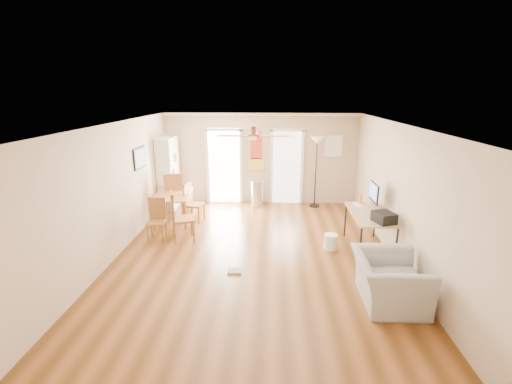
{
  "coord_description": "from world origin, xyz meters",
  "views": [
    {
      "loc": [
        0.32,
        -6.42,
        3.18
      ],
      "look_at": [
        0.0,
        0.6,
        1.15
      ],
      "focal_mm": 24.53,
      "sensor_mm": 36.0,
      "label": 1
    }
  ],
  "objects_px": {
    "dining_chair_right_a": "(195,203)",
    "wastebasket_a": "(331,242)",
    "computer_desk": "(368,232)",
    "dining_table": "(174,207)",
    "bookshelf": "(168,173)",
    "trash_can": "(257,193)",
    "dining_chair_far": "(174,193)",
    "dining_chair_near": "(156,220)",
    "torchiere_lamp": "(316,172)",
    "printer": "(384,217)",
    "dining_chair_right_b": "(183,216)",
    "armchair": "(389,280)"
  },
  "relations": [
    {
      "from": "dining_chair_right_a",
      "to": "wastebasket_a",
      "type": "bearing_deg",
      "value": -103.32
    },
    {
      "from": "computer_desk",
      "to": "dining_table",
      "type": "bearing_deg",
      "value": 160.85
    },
    {
      "from": "computer_desk",
      "to": "bookshelf",
      "type": "bearing_deg",
      "value": 152.62
    },
    {
      "from": "trash_can",
      "to": "wastebasket_a",
      "type": "xyz_separation_m",
      "value": [
        1.66,
        -2.81,
        -0.21
      ]
    },
    {
      "from": "dining_chair_far",
      "to": "wastebasket_a",
      "type": "xyz_separation_m",
      "value": [
        3.84,
        -2.06,
        -0.4
      ]
    },
    {
      "from": "dining_table",
      "to": "dining_chair_near",
      "type": "distance_m",
      "value": 1.27
    },
    {
      "from": "bookshelf",
      "to": "torchiere_lamp",
      "type": "bearing_deg",
      "value": -3.07
    },
    {
      "from": "dining_chair_right_a",
      "to": "computer_desk",
      "type": "distance_m",
      "value": 4.2
    },
    {
      "from": "printer",
      "to": "wastebasket_a",
      "type": "xyz_separation_m",
      "value": [
        -0.88,
        0.47,
        -0.73
      ]
    },
    {
      "from": "dining_table",
      "to": "printer",
      "type": "relative_size",
      "value": 3.65
    },
    {
      "from": "dining_chair_near",
      "to": "computer_desk",
      "type": "relative_size",
      "value": 0.62
    },
    {
      "from": "dining_table",
      "to": "torchiere_lamp",
      "type": "xyz_separation_m",
      "value": [
        3.7,
        1.27,
        0.64
      ]
    },
    {
      "from": "computer_desk",
      "to": "printer",
      "type": "bearing_deg",
      "value": -76.28
    },
    {
      "from": "dining_chair_right_b",
      "to": "printer",
      "type": "bearing_deg",
      "value": -120.5
    },
    {
      "from": "dining_chair_near",
      "to": "torchiere_lamp",
      "type": "bearing_deg",
      "value": 30.27
    },
    {
      "from": "dining_chair_far",
      "to": "torchiere_lamp",
      "type": "bearing_deg",
      "value": 177.5
    },
    {
      "from": "bookshelf",
      "to": "trash_can",
      "type": "height_order",
      "value": "bookshelf"
    },
    {
      "from": "bookshelf",
      "to": "dining_chair_far",
      "type": "relative_size",
      "value": 1.76
    },
    {
      "from": "dining_table",
      "to": "bookshelf",
      "type": "bearing_deg",
      "value": 111.62
    },
    {
      "from": "dining_chair_far",
      "to": "wastebasket_a",
      "type": "height_order",
      "value": "dining_chair_far"
    },
    {
      "from": "armchair",
      "to": "dining_chair_far",
      "type": "bearing_deg",
      "value": 49.22
    },
    {
      "from": "trash_can",
      "to": "printer",
      "type": "distance_m",
      "value": 4.18
    },
    {
      "from": "trash_can",
      "to": "computer_desk",
      "type": "height_order",
      "value": "computer_desk"
    },
    {
      "from": "torchiere_lamp",
      "to": "printer",
      "type": "relative_size",
      "value": 5.13
    },
    {
      "from": "printer",
      "to": "wastebasket_a",
      "type": "bearing_deg",
      "value": 132.31
    },
    {
      "from": "wastebasket_a",
      "to": "armchair",
      "type": "xyz_separation_m",
      "value": [
        0.58,
        -1.88,
        0.21
      ]
    },
    {
      "from": "dining_chair_far",
      "to": "torchiere_lamp",
      "type": "relative_size",
      "value": 0.57
    },
    {
      "from": "dining_chair_right_a",
      "to": "armchair",
      "type": "xyz_separation_m",
      "value": [
        3.75,
        -3.38,
        -0.12
      ]
    },
    {
      "from": "dining_chair_right_b",
      "to": "dining_chair_far",
      "type": "height_order",
      "value": "dining_chair_far"
    },
    {
      "from": "dining_chair_far",
      "to": "armchair",
      "type": "xyz_separation_m",
      "value": [
        4.42,
        -3.94,
        -0.19
      ]
    },
    {
      "from": "dining_chair_near",
      "to": "wastebasket_a",
      "type": "relative_size",
      "value": 2.83
    },
    {
      "from": "computer_desk",
      "to": "printer",
      "type": "height_order",
      "value": "printer"
    },
    {
      "from": "printer",
      "to": "wastebasket_a",
      "type": "distance_m",
      "value": 1.24
    },
    {
      "from": "dining_chair_right_a",
      "to": "torchiere_lamp",
      "type": "distance_m",
      "value": 3.46
    },
    {
      "from": "dining_chair_far",
      "to": "printer",
      "type": "relative_size",
      "value": 2.92
    },
    {
      "from": "dining_table",
      "to": "dining_chair_far",
      "type": "relative_size",
      "value": 1.25
    },
    {
      "from": "dining_chair_right_a",
      "to": "dining_chair_far",
      "type": "xyz_separation_m",
      "value": [
        -0.67,
        0.56,
        0.08
      ]
    },
    {
      "from": "bookshelf",
      "to": "armchair",
      "type": "relative_size",
      "value": 1.73
    },
    {
      "from": "dining_chair_right_a",
      "to": "trash_can",
      "type": "distance_m",
      "value": 2.0
    },
    {
      "from": "trash_can",
      "to": "dining_chair_right_b",
      "type": "bearing_deg",
      "value": -121.22
    },
    {
      "from": "bookshelf",
      "to": "torchiere_lamp",
      "type": "height_order",
      "value": "bookshelf"
    },
    {
      "from": "bookshelf",
      "to": "dining_chair_right_a",
      "type": "xyz_separation_m",
      "value": [
        0.93,
        -1.04,
        -0.5
      ]
    },
    {
      "from": "dining_chair_right_b",
      "to": "wastebasket_a",
      "type": "xyz_separation_m",
      "value": [
        3.17,
        -0.32,
        -0.39
      ]
    },
    {
      "from": "dining_chair_right_b",
      "to": "computer_desk",
      "type": "height_order",
      "value": "dining_chair_right_b"
    },
    {
      "from": "torchiere_lamp",
      "to": "dining_chair_right_a",
      "type": "bearing_deg",
      "value": -156.96
    },
    {
      "from": "armchair",
      "to": "torchiere_lamp",
      "type": "bearing_deg",
      "value": 8.12
    },
    {
      "from": "torchiere_lamp",
      "to": "dining_table",
      "type": "bearing_deg",
      "value": -161.11
    },
    {
      "from": "bookshelf",
      "to": "computer_desk",
      "type": "xyz_separation_m",
      "value": [
        4.86,
        -2.52,
        -0.6
      ]
    },
    {
      "from": "dining_chair_far",
      "to": "printer",
      "type": "distance_m",
      "value": 5.37
    },
    {
      "from": "dining_table",
      "to": "armchair",
      "type": "xyz_separation_m",
      "value": [
        4.3,
        -3.46,
        0.02
      ]
    }
  ]
}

